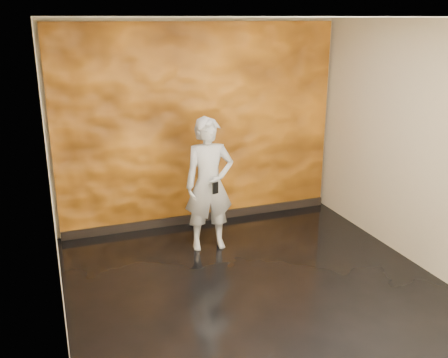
# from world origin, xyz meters

# --- Properties ---
(room) EXTENTS (4.02, 4.02, 2.81)m
(room) POSITION_xyz_m (0.00, 0.00, 1.40)
(room) COLOR black
(room) RESTS_ON ground
(feature_wall) EXTENTS (3.90, 0.06, 2.75)m
(feature_wall) POSITION_xyz_m (0.00, 1.96, 1.38)
(feature_wall) COLOR orange
(feature_wall) RESTS_ON ground
(baseboard) EXTENTS (3.90, 0.04, 0.12)m
(baseboard) POSITION_xyz_m (0.00, 1.92, 0.06)
(baseboard) COLOR black
(baseboard) RESTS_ON ground
(man) EXTENTS (0.65, 0.46, 1.67)m
(man) POSITION_xyz_m (-0.16, 1.09, 0.84)
(man) COLOR #A9ADB8
(man) RESTS_ON ground
(phone) EXTENTS (0.08, 0.04, 0.14)m
(phone) POSITION_xyz_m (-0.16, 0.85, 0.87)
(phone) COLOR black
(phone) RESTS_ON man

